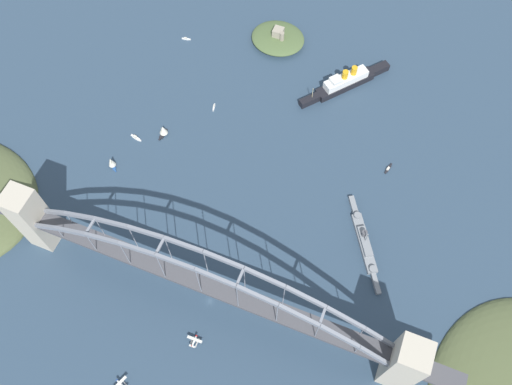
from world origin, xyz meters
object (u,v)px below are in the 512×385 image
at_px(small_boat_0, 111,162).
at_px(small_boat_1, 388,169).
at_px(small_boat_2, 186,39).
at_px(small_boat_5, 163,130).
at_px(seaplane_second_in_formation, 121,384).
at_px(ocean_liner, 346,82).
at_px(seaplane_taxiing_near_bridge, 194,341).
at_px(small_boat_4, 136,138).
at_px(small_boat_3, 214,107).
at_px(naval_cruiser, 364,242).
at_px(harbor_arch_bridge, 206,285).
at_px(fort_island_mid_harbor, 278,38).

relative_size(small_boat_0, small_boat_1, 1.09).
height_order(small_boat_2, small_boat_5, small_boat_5).
xyz_separation_m(seaplane_second_in_formation, small_boat_1, (106.48, 200.56, -1.53)).
distance_m(ocean_liner, seaplane_second_in_formation, 266.48).
relative_size(seaplane_taxiing_near_bridge, small_boat_5, 0.88).
height_order(seaplane_taxiing_near_bridge, small_boat_0, small_boat_0).
bearing_deg(small_boat_5, small_boat_1, 11.19).
xyz_separation_m(seaplane_second_in_formation, small_boat_2, (-80.87, 259.58, -1.44)).
xyz_separation_m(small_boat_0, small_boat_4, (4.26, 27.15, -4.12)).
bearing_deg(small_boat_1, seaplane_second_in_formation, -117.96).
distance_m(ocean_liner, small_boat_3, 103.41).
distance_m(naval_cruiser, small_boat_2, 222.86).
bearing_deg(small_boat_4, naval_cruiser, -5.87).
xyz_separation_m(ocean_liner, small_boat_5, (-111.21, -92.25, -0.82)).
bearing_deg(small_boat_5, harbor_arch_bridge, -51.11).
xyz_separation_m(small_boat_2, small_boat_3, (49.61, -55.35, 0.09)).
height_order(small_boat_0, small_boat_3, small_boat_0).
xyz_separation_m(ocean_liner, seaplane_taxiing_near_bridge, (-25.99, -222.18, -3.47)).
bearing_deg(harbor_arch_bridge, small_boat_4, 137.59).
bearing_deg(small_boat_1, small_boat_2, 162.51).
xyz_separation_m(small_boat_3, small_boat_4, (-42.19, -47.00, 0.03)).
height_order(naval_cruiser, small_boat_0, naval_cruiser).
bearing_deg(small_boat_2, small_boat_0, -88.60).
bearing_deg(small_boat_0, small_boat_3, 57.94).
xyz_separation_m(seaplane_taxiing_near_bridge, small_boat_2, (-110.13, 221.09, -1.36)).
relative_size(small_boat_1, small_boat_2, 1.32).
xyz_separation_m(harbor_arch_bridge, small_boat_4, (-100.80, 92.08, -30.99)).
relative_size(fort_island_mid_harbor, small_boat_4, 4.63).
bearing_deg(small_boat_2, seaplane_second_in_formation, -72.70).
xyz_separation_m(seaplane_taxiing_near_bridge, small_boat_3, (-60.53, 165.74, -1.26)).
distance_m(ocean_liner, fort_island_mid_harbor, 69.66).
height_order(seaplane_second_in_formation, small_boat_4, seaplane_second_in_formation).
bearing_deg(small_boat_1, small_boat_0, -159.06).
relative_size(small_boat_1, small_boat_5, 0.90).
relative_size(seaplane_taxiing_near_bridge, small_boat_0, 0.90).
height_order(seaplane_second_in_formation, small_boat_2, seaplane_second_in_formation).
bearing_deg(seaplane_taxiing_near_bridge, small_boat_2, 116.48).
distance_m(harbor_arch_bridge, small_boat_1, 159.91).
bearing_deg(small_boat_4, small_boat_5, 32.62).
xyz_separation_m(harbor_arch_bridge, small_boat_2, (-108.23, 194.43, -31.12)).
xyz_separation_m(ocean_liner, naval_cruiser, (51.11, -121.94, -2.94)).
relative_size(ocean_liner, small_boat_2, 8.91).
xyz_separation_m(small_boat_1, small_boat_4, (-179.93, -43.34, 0.22)).
relative_size(naval_cruiser, small_boat_4, 6.55).
relative_size(seaplane_taxiing_near_bridge, small_boat_1, 0.98).
xyz_separation_m(harbor_arch_bridge, small_boat_0, (-105.06, 64.93, -26.88)).
bearing_deg(harbor_arch_bridge, naval_cruiser, 42.96).
xyz_separation_m(small_boat_1, small_boat_3, (-137.75, 3.67, 0.18)).
bearing_deg(small_boat_0, seaplane_taxiing_near_bridge, -40.57).
bearing_deg(naval_cruiser, fort_island_mid_harbor, 128.37).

